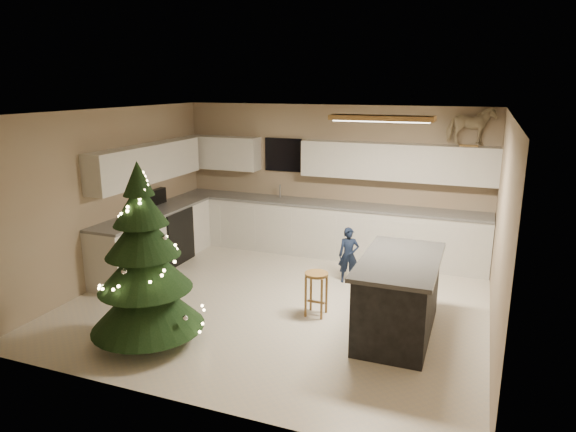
{
  "coord_description": "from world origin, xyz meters",
  "views": [
    {
      "loc": [
        2.48,
        -6.14,
        2.95
      ],
      "look_at": [
        0.0,
        0.35,
        1.15
      ],
      "focal_mm": 32.0,
      "sensor_mm": 36.0,
      "label": 1
    }
  ],
  "objects_px": {
    "christmas_tree": "(145,271)",
    "toddler": "(349,255)",
    "island": "(398,296)",
    "rocking_horse": "(471,126)",
    "bar_stool": "(316,283)"
  },
  "relations": [
    {
      "from": "christmas_tree",
      "to": "toddler",
      "type": "distance_m",
      "value": 3.2
    },
    {
      "from": "island",
      "to": "christmas_tree",
      "type": "xyz_separation_m",
      "value": [
        -2.68,
        -1.26,
        0.4
      ]
    },
    {
      "from": "island",
      "to": "christmas_tree",
      "type": "relative_size",
      "value": 0.79
    },
    {
      "from": "rocking_horse",
      "to": "island",
      "type": "bearing_deg",
      "value": 151.26
    },
    {
      "from": "island",
      "to": "rocking_horse",
      "type": "xyz_separation_m",
      "value": [
        0.58,
        2.66,
        1.84
      ]
    },
    {
      "from": "toddler",
      "to": "rocking_horse",
      "type": "xyz_separation_m",
      "value": [
        1.55,
        1.25,
        1.89
      ]
    },
    {
      "from": "christmas_tree",
      "to": "toddler",
      "type": "height_order",
      "value": "christmas_tree"
    },
    {
      "from": "bar_stool",
      "to": "toddler",
      "type": "xyz_separation_m",
      "value": [
        0.1,
        1.28,
        -0.01
      ]
    },
    {
      "from": "island",
      "to": "toddler",
      "type": "xyz_separation_m",
      "value": [
        -0.97,
        1.41,
        -0.05
      ]
    },
    {
      "from": "toddler",
      "to": "island",
      "type": "bearing_deg",
      "value": -73.73
    },
    {
      "from": "rocking_horse",
      "to": "christmas_tree",
      "type": "bearing_deg",
      "value": 123.82
    },
    {
      "from": "christmas_tree",
      "to": "toddler",
      "type": "relative_size",
      "value": 2.51
    },
    {
      "from": "christmas_tree",
      "to": "island",
      "type": "bearing_deg",
      "value": 25.24
    },
    {
      "from": "island",
      "to": "toddler",
      "type": "bearing_deg",
      "value": 124.61
    },
    {
      "from": "island",
      "to": "toddler",
      "type": "relative_size",
      "value": 1.99
    }
  ]
}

